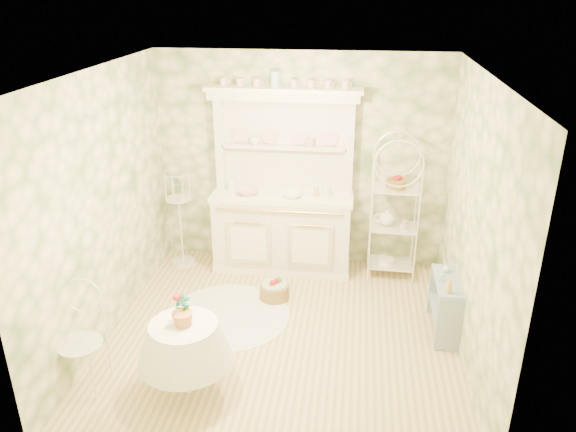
# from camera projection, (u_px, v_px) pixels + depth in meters

# --- Properties ---
(floor) EXTENTS (3.60, 3.60, 0.00)m
(floor) POSITION_uv_depth(u_px,v_px,m) (282.00, 335.00, 5.90)
(floor) COLOR #D4BE84
(floor) RESTS_ON ground
(ceiling) EXTENTS (3.60, 3.60, 0.00)m
(ceiling) POSITION_uv_depth(u_px,v_px,m) (281.00, 73.00, 4.85)
(ceiling) COLOR white
(ceiling) RESTS_ON floor
(wall_left) EXTENTS (3.60, 3.60, 0.00)m
(wall_left) POSITION_uv_depth(u_px,v_px,m) (103.00, 208.00, 5.59)
(wall_left) COLOR #F7E9C3
(wall_left) RESTS_ON floor
(wall_right) EXTENTS (3.60, 3.60, 0.00)m
(wall_right) POSITION_uv_depth(u_px,v_px,m) (475.00, 226.00, 5.17)
(wall_right) COLOR #F7E9C3
(wall_right) RESTS_ON floor
(wall_back) EXTENTS (3.60, 3.60, 0.00)m
(wall_back) POSITION_uv_depth(u_px,v_px,m) (301.00, 161.00, 7.02)
(wall_back) COLOR #F7E9C3
(wall_back) RESTS_ON floor
(wall_front) EXTENTS (3.60, 3.60, 0.00)m
(wall_front) POSITION_uv_depth(u_px,v_px,m) (245.00, 321.00, 3.73)
(wall_front) COLOR #F7E9C3
(wall_front) RESTS_ON floor
(kitchen_dresser) EXTENTS (1.87, 0.61, 2.29)m
(kitchen_dresser) POSITION_uv_depth(u_px,v_px,m) (282.00, 184.00, 6.87)
(kitchen_dresser) COLOR white
(kitchen_dresser) RESTS_ON floor
(bakers_rack) EXTENTS (0.59, 0.43, 1.85)m
(bakers_rack) POSITION_uv_depth(u_px,v_px,m) (394.00, 206.00, 6.78)
(bakers_rack) COLOR white
(bakers_rack) RESTS_ON floor
(side_shelf) EXTENTS (0.33, 0.75, 0.62)m
(side_shelf) POSITION_uv_depth(u_px,v_px,m) (445.00, 305.00, 5.85)
(side_shelf) COLOR #90A1B6
(side_shelf) RESTS_ON floor
(round_table) EXTENTS (0.64, 0.64, 0.69)m
(round_table) POSITION_uv_depth(u_px,v_px,m) (186.00, 360.00, 4.96)
(round_table) COLOR white
(round_table) RESTS_ON floor
(cafe_chair) EXTENTS (0.40, 0.40, 0.83)m
(cafe_chair) POSITION_uv_depth(u_px,v_px,m) (81.00, 347.00, 5.01)
(cafe_chair) COLOR white
(cafe_chair) RESTS_ON floor
(birdcage_stand) EXTENTS (0.37, 0.37, 1.44)m
(birdcage_stand) POSITION_uv_depth(u_px,v_px,m) (180.00, 213.00, 7.12)
(birdcage_stand) COLOR white
(birdcage_stand) RESTS_ON floor
(floor_basket) EXTENTS (0.35, 0.35, 0.20)m
(floor_basket) POSITION_uv_depth(u_px,v_px,m) (274.00, 291.00, 6.54)
(floor_basket) COLOR olive
(floor_basket) RESTS_ON floor
(lace_rug) EXTENTS (1.71, 1.71, 0.01)m
(lace_rug) POSITION_uv_depth(u_px,v_px,m) (228.00, 315.00, 6.23)
(lace_rug) COLOR white
(lace_rug) RESTS_ON floor
(bowl_floral) EXTENTS (0.35, 0.35, 0.07)m
(bowl_floral) POSITION_uv_depth(u_px,v_px,m) (248.00, 194.00, 6.91)
(bowl_floral) COLOR white
(bowl_floral) RESTS_ON kitchen_dresser
(bowl_white) EXTENTS (0.29, 0.29, 0.07)m
(bowl_white) POSITION_uv_depth(u_px,v_px,m) (292.00, 197.00, 6.81)
(bowl_white) COLOR white
(bowl_white) RESTS_ON kitchen_dresser
(cup_left) EXTENTS (0.15, 0.15, 0.10)m
(cup_left) POSITION_uv_depth(u_px,v_px,m) (255.00, 142.00, 6.88)
(cup_left) COLOR white
(cup_left) RESTS_ON kitchen_dresser
(cup_right) EXTENTS (0.13, 0.13, 0.10)m
(cup_right) POSITION_uv_depth(u_px,v_px,m) (310.00, 144.00, 6.80)
(cup_right) COLOR white
(cup_right) RESTS_ON kitchen_dresser
(potted_geranium) EXTENTS (0.16, 0.13, 0.27)m
(potted_geranium) POSITION_uv_depth(u_px,v_px,m) (182.00, 308.00, 4.81)
(potted_geranium) COLOR #3F7238
(potted_geranium) RESTS_ON round_table
(bottle_amber) EXTENTS (0.07, 0.07, 0.17)m
(bottle_amber) POSITION_uv_depth(u_px,v_px,m) (449.00, 287.00, 5.48)
(bottle_amber) COLOR tan
(bottle_amber) RESTS_ON side_shelf
(bottle_blue) EXTENTS (0.06, 0.06, 0.11)m
(bottle_blue) POSITION_uv_depth(u_px,v_px,m) (442.00, 278.00, 5.69)
(bottle_blue) COLOR #93C3D7
(bottle_blue) RESTS_ON side_shelf
(bottle_glass) EXTENTS (0.09, 0.09, 0.10)m
(bottle_glass) POSITION_uv_depth(u_px,v_px,m) (446.00, 269.00, 5.88)
(bottle_glass) COLOR silver
(bottle_glass) RESTS_ON side_shelf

